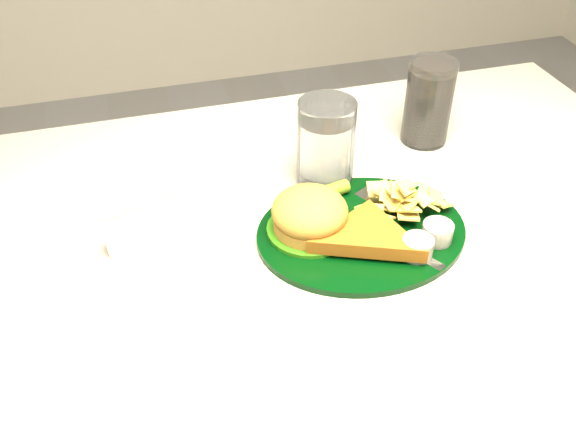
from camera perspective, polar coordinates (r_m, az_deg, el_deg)
name	(u,v)px	position (r m, az deg, el deg)	size (l,w,h in m)	color
table	(298,418)	(1.11, 0.87, -17.49)	(1.20, 0.80, 0.75)	#A4A094
dinner_plate	(363,216)	(0.83, 6.66, 0.03)	(0.28, 0.23, 0.06)	black
water_glass	(326,144)	(0.91, 3.38, 6.40)	(0.08, 0.08, 0.13)	silver
cola_glass	(428,102)	(1.03, 12.37, 9.86)	(0.07, 0.07, 0.13)	black
fork_napkin	(392,236)	(0.84, 9.20, -1.81)	(0.15, 0.19, 0.01)	white
ramekin	(123,242)	(0.84, -14.46, -2.22)	(0.04, 0.04, 0.03)	white
wrapped_straw	(174,188)	(0.94, -10.14, 2.47)	(0.22, 0.08, 0.01)	white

